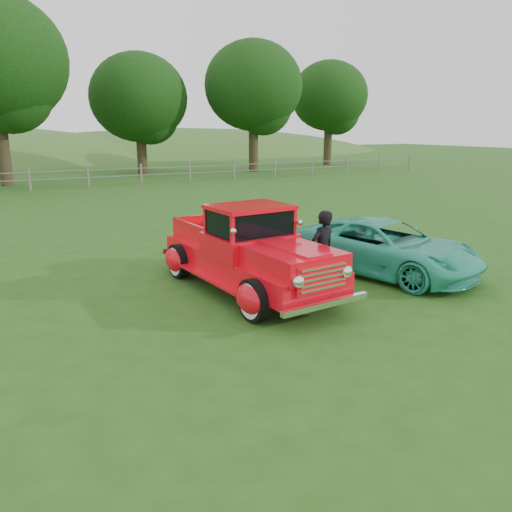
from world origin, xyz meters
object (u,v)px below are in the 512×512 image
tree_mid_east (253,86)px  red_pickup (248,252)px  teal_sedan (384,247)px  man (322,251)px  tree_near_east (139,98)px  tree_far_east (329,96)px

tree_mid_east → red_pickup: size_ratio=1.84×
teal_sedan → man: man is taller
tree_near_east → red_pickup: size_ratio=1.63×
tree_mid_east → man: 29.21m
tree_mid_east → red_pickup: (-13.31, -25.34, -5.38)m
red_pickup → man: (1.30, -0.75, 0.04)m
tree_far_east → red_pickup: bearing=-128.2°
tree_mid_east → man: bearing=-114.7°
red_pickup → tree_far_east: bearing=46.5°
red_pickup → tree_mid_east: bearing=57.0°
tree_far_east → teal_sedan: bearing=-123.5°
tree_mid_east → tree_near_east: bearing=166.0°
tree_mid_east → tree_far_east: tree_mid_east is taller
tree_near_east → red_pickup: bearing=-101.0°
tree_mid_east → tree_far_east: (9.00, 3.00, -0.31)m
man → teal_sedan: bearing=179.4°
tree_near_east → tree_far_east: (17.00, 1.00, 0.61)m
red_pickup → man: bearing=-35.3°
tree_near_east → tree_mid_east: 8.30m
tree_mid_east → man: tree_mid_east is taller
tree_near_east → tree_mid_east: (8.00, -2.00, 0.93)m
tree_mid_east → red_pickup: tree_mid_east is taller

